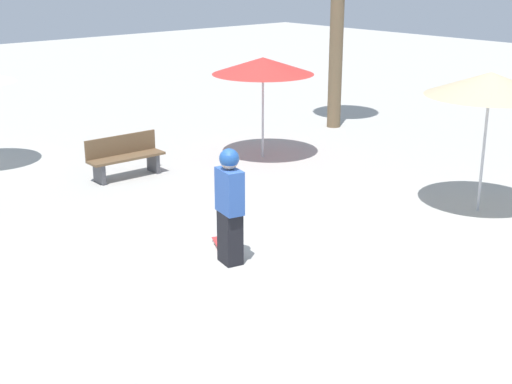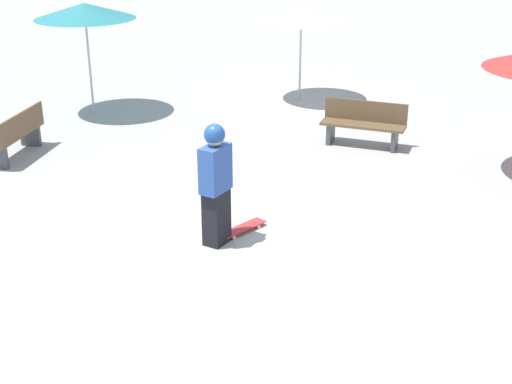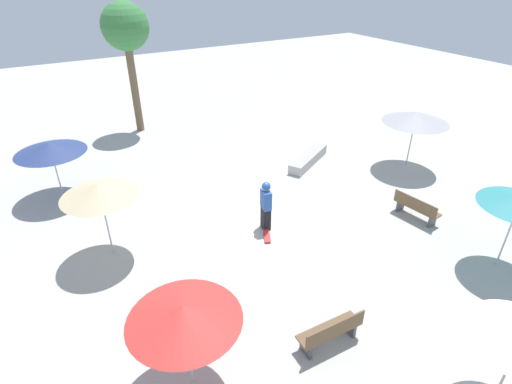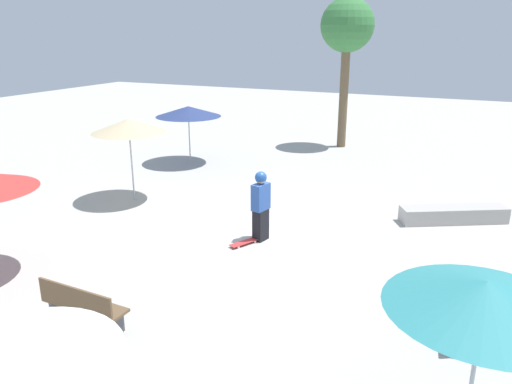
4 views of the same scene
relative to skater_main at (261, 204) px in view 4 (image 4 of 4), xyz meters
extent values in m
plane|color=#B2AFA8|center=(-0.46, -0.23, -0.93)|extent=(60.00, 60.00, 0.00)
cube|color=black|center=(0.00, 0.00, -0.54)|extent=(0.33, 0.40, 0.78)
cube|color=#2D519E|center=(0.00, 0.00, 0.17)|extent=(0.35, 0.50, 0.65)
sphere|color=tan|center=(0.00, 0.00, 0.62)|extent=(0.26, 0.26, 0.26)
sphere|color=#1E478C|center=(0.00, 0.00, 0.65)|extent=(0.29, 0.29, 0.29)
cube|color=red|center=(0.22, 0.44, -0.87)|extent=(0.53, 0.81, 0.02)
cylinder|color=silver|center=(0.25, 0.70, -0.91)|extent=(0.05, 0.06, 0.05)
cylinder|color=silver|center=(0.40, 0.62, -0.91)|extent=(0.05, 0.06, 0.05)
cylinder|color=silver|center=(0.04, 0.25, -0.91)|extent=(0.05, 0.06, 0.05)
cylinder|color=silver|center=(0.19, 0.17, -0.91)|extent=(0.05, 0.06, 0.05)
cube|color=#A8A39E|center=(-4.17, -3.26, -0.72)|extent=(2.74, 1.89, 0.42)
cube|color=#47474C|center=(-4.74, 1.47, -0.73)|extent=(0.40, 0.13, 0.40)
cube|color=#47474C|center=(-4.90, 2.71, -0.73)|extent=(0.40, 0.13, 0.40)
cube|color=brown|center=(-4.82, 2.09, -0.51)|extent=(0.65, 1.64, 0.05)
cube|color=brown|center=(-4.62, 2.12, -0.28)|extent=(0.25, 1.59, 0.40)
cube|color=#47474C|center=(1.77, 4.69, -0.73)|extent=(0.09, 0.40, 0.40)
cube|color=#47474C|center=(0.53, 4.73, -0.73)|extent=(0.09, 0.40, 0.40)
cube|color=brown|center=(1.15, 4.71, -0.51)|extent=(1.61, 0.49, 0.05)
cube|color=brown|center=(1.16, 4.91, -0.28)|extent=(1.60, 0.09, 0.40)
cylinder|color=#B7B7BC|center=(-4.89, 5.02, 0.20)|extent=(0.05, 0.05, 2.28)
cone|color=teal|center=(-4.89, 5.02, 1.29)|extent=(2.13, 2.13, 0.32)
cone|color=white|center=(-0.86, 7.52, 1.04)|extent=(2.00, 2.00, 0.30)
cylinder|color=#B7B7BC|center=(5.59, -5.67, 0.09)|extent=(0.05, 0.05, 2.05)
cone|color=navy|center=(5.59, -5.67, 1.06)|extent=(2.47, 2.47, 0.39)
cylinder|color=#B7B7BC|center=(4.74, -1.16, 0.23)|extent=(0.05, 0.05, 2.32)
cone|color=#C6B289|center=(4.74, -1.16, 1.33)|extent=(2.18, 2.18, 0.40)
cylinder|color=brown|center=(1.08, -10.94, 1.45)|extent=(0.37, 0.37, 4.78)
sphere|color=#387A3D|center=(1.08, -10.94, 4.17)|extent=(2.22, 2.22, 2.22)
camera|label=1|loc=(-6.11, -7.49, 3.32)|focal=50.00mm
camera|label=2|loc=(3.34, -8.26, 3.59)|focal=50.00mm
camera|label=3|loc=(5.77, 9.33, 6.84)|focal=28.00mm
camera|label=4|loc=(-4.67, 10.27, 3.94)|focal=35.00mm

